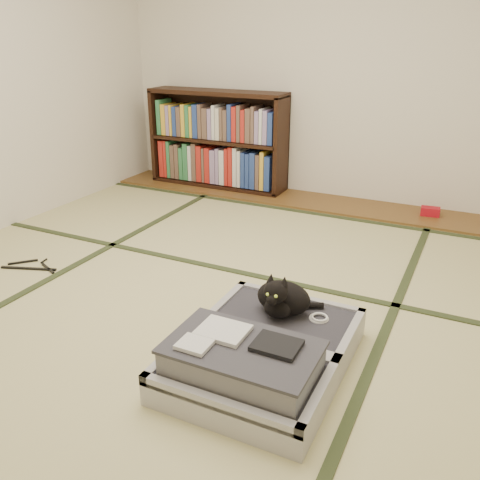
% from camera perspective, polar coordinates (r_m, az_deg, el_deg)
% --- Properties ---
extents(floor, '(4.50, 4.50, 0.00)m').
position_cam_1_polar(floor, '(2.95, -3.89, -6.66)').
color(floor, '#CCC688').
rests_on(floor, ground).
extents(wood_strip, '(4.00, 0.50, 0.02)m').
position_cam_1_polar(wood_strip, '(4.65, 8.44, 4.29)').
color(wood_strip, brown).
rests_on(wood_strip, ground).
extents(red_item, '(0.16, 0.10, 0.07)m').
position_cam_1_polar(red_item, '(4.48, 20.57, 3.02)').
color(red_item, '#AC0D1A').
rests_on(red_item, wood_strip).
extents(room_shell, '(4.50, 4.50, 4.50)m').
position_cam_1_polar(room_shell, '(2.59, -4.79, 23.02)').
color(room_shell, white).
rests_on(room_shell, ground).
extents(tatami_borders, '(4.00, 4.50, 0.01)m').
position_cam_1_polar(tatami_borders, '(3.34, 0.32, -2.92)').
color(tatami_borders, '#2D381E').
rests_on(tatami_borders, ground).
extents(bookcase, '(1.36, 0.31, 0.92)m').
position_cam_1_polar(bookcase, '(4.99, -2.54, 10.99)').
color(bookcase, black).
rests_on(bookcase, wood_strip).
extents(suitcase, '(0.70, 0.93, 0.28)m').
position_cam_1_polar(suitcase, '(2.32, 2.32, -12.62)').
color(suitcase, '#A7A7AB').
rests_on(suitcase, floor).
extents(cat, '(0.31, 0.31, 0.25)m').
position_cam_1_polar(cat, '(2.49, 4.75, -6.54)').
color(cat, black).
rests_on(cat, suitcase).
extents(cable_coil, '(0.10, 0.10, 0.02)m').
position_cam_1_polar(cable_coil, '(2.51, 8.87, -8.64)').
color(cable_coil, white).
rests_on(cable_coil, suitcase).
extents(hanger, '(0.38, 0.24, 0.01)m').
position_cam_1_polar(hanger, '(3.59, -22.30, -2.78)').
color(hanger, black).
rests_on(hanger, floor).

